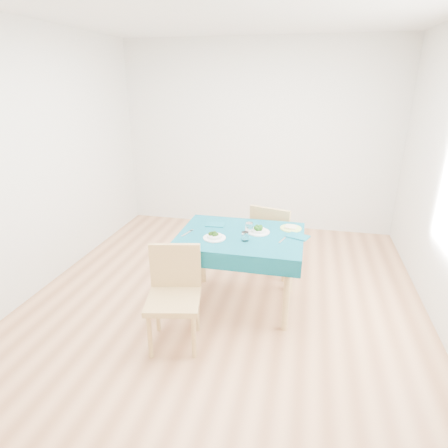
% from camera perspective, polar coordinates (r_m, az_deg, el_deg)
% --- Properties ---
extents(room_shell, '(4.02, 4.52, 2.73)m').
position_cam_1_polar(room_shell, '(3.43, 0.00, 7.79)').
color(room_shell, '#A86E46').
rests_on(room_shell, ground).
extents(table, '(1.17, 0.89, 0.76)m').
position_cam_1_polar(table, '(3.74, 2.48, -6.98)').
color(table, '#084A5B').
rests_on(table, ground).
extents(chair_near, '(0.53, 0.56, 1.09)m').
position_cam_1_polar(chair_near, '(3.13, -7.82, -9.63)').
color(chair_near, tan).
rests_on(chair_near, ground).
extents(chair_far, '(0.57, 0.60, 1.14)m').
position_cam_1_polar(chair_far, '(4.33, 7.88, -0.30)').
color(chair_far, tan).
rests_on(chair_far, ground).
extents(bowl_near, '(0.21, 0.21, 0.06)m').
position_cam_1_polar(bowl_near, '(3.47, -1.47, -1.73)').
color(bowl_near, white).
rests_on(bowl_near, table).
extents(bowl_far, '(0.22, 0.22, 0.07)m').
position_cam_1_polar(bowl_far, '(3.62, 5.26, -0.81)').
color(bowl_far, white).
rests_on(bowl_far, table).
extents(fork_near, '(0.07, 0.17, 0.00)m').
position_cam_1_polar(fork_near, '(3.61, -5.66, -1.40)').
color(fork_near, silver).
rests_on(fork_near, table).
extents(knife_near, '(0.07, 0.20, 0.00)m').
position_cam_1_polar(knife_near, '(3.45, -0.89, -2.42)').
color(knife_near, silver).
rests_on(knife_near, table).
extents(fork_far, '(0.03, 0.17, 0.00)m').
position_cam_1_polar(fork_far, '(3.69, 4.08, -0.84)').
color(fork_far, silver).
rests_on(fork_far, table).
extents(knife_far, '(0.09, 0.23, 0.00)m').
position_cam_1_polar(knife_far, '(3.52, 9.14, -2.20)').
color(knife_far, silver).
rests_on(knife_far, table).
extents(napkin_near, '(0.19, 0.14, 0.01)m').
position_cam_1_polar(napkin_near, '(3.80, -1.36, -0.09)').
color(napkin_near, '#0C5465').
rests_on(napkin_near, table).
extents(napkin_far, '(0.23, 0.20, 0.01)m').
position_cam_1_polar(napkin_far, '(3.58, 11.21, -1.87)').
color(napkin_far, '#0C5465').
rests_on(napkin_far, table).
extents(tumbler_center, '(0.08, 0.08, 0.10)m').
position_cam_1_polar(tumbler_center, '(3.61, 3.85, -0.56)').
color(tumbler_center, white).
rests_on(tumbler_center, table).
extents(tumbler_side, '(0.07, 0.07, 0.09)m').
position_cam_1_polar(tumbler_side, '(3.42, 3.21, -1.91)').
color(tumbler_side, white).
rests_on(tumbler_side, table).
extents(side_plate, '(0.21, 0.21, 0.01)m').
position_cam_1_polar(side_plate, '(3.76, 10.14, -0.64)').
color(side_plate, '#BDE06D').
rests_on(side_plate, table).
extents(bread_slice, '(0.12, 0.12, 0.02)m').
position_cam_1_polar(bread_slice, '(3.76, 10.15, -0.45)').
color(bread_slice, beige).
rests_on(bread_slice, side_plate).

